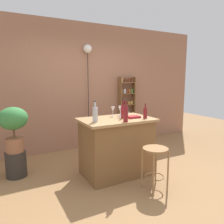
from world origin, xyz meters
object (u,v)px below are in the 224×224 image
(bottle_vinegar, at_px, (123,111))
(wine_glass_left, at_px, (121,110))
(bar_stool, at_px, (155,158))
(plant_stool, at_px, (16,164))
(potted_plant, at_px, (13,124))
(bottle_wine_red, at_px, (95,114))
(wine_glass_right, at_px, (113,109))
(bottle_spirits_clear, at_px, (145,113))
(bottle_olive_oil, at_px, (126,113))
(spice_shelf, at_px, (127,108))
(cookbook, at_px, (133,117))
(wine_glass_center, at_px, (120,108))
(pendant_globe_light, at_px, (88,51))

(bottle_vinegar, relative_size, wine_glass_left, 1.90)
(bar_stool, height_order, plant_stool, bar_stool)
(bottle_vinegar, distance_m, wine_glass_left, 0.12)
(potted_plant, height_order, bottle_wine_red, bottle_wine_red)
(bottle_vinegar, distance_m, wine_glass_right, 0.25)
(bottle_spirits_clear, bearing_deg, plant_stool, 155.23)
(potted_plant, bearing_deg, bottle_olive_oil, -33.59)
(spice_shelf, distance_m, cookbook, 1.81)
(wine_glass_right, bearing_deg, bar_stool, -80.24)
(bar_stool, relative_size, wine_glass_right, 3.80)
(plant_stool, bearing_deg, wine_glass_right, -16.51)
(wine_glass_left, relative_size, wine_glass_right, 1.00)
(bar_stool, height_order, bottle_spirits_clear, bottle_spirits_clear)
(plant_stool, height_order, wine_glass_right, wine_glass_right)
(plant_stool, relative_size, bottle_wine_red, 1.31)
(spice_shelf, bearing_deg, cookbook, -118.83)
(bottle_wine_red, bearing_deg, wine_glass_center, 28.75)
(potted_plant, height_order, bottle_vinegar, bottle_vinegar)
(bottle_wine_red, distance_m, pendant_globe_light, 2.05)
(cookbook, bearing_deg, bottle_olive_oil, -138.51)
(bottle_spirits_clear, bearing_deg, wine_glass_center, 112.98)
(plant_stool, bearing_deg, cookbook, -23.48)
(spice_shelf, distance_m, potted_plant, 2.76)
(potted_plant, bearing_deg, bottle_spirits_clear, -24.77)
(bottle_spirits_clear, distance_m, pendant_globe_light, 2.10)
(bottle_vinegar, height_order, cookbook, bottle_vinegar)
(plant_stool, xyz_separation_m, wine_glass_right, (1.55, -0.46, 0.85))
(bottle_spirits_clear, xyz_separation_m, bottle_wine_red, (-0.84, 0.11, 0.03))
(cookbook, bearing_deg, bar_stool, -90.35)
(bottle_olive_oil, relative_size, bottle_vinegar, 1.08)
(plant_stool, distance_m, potted_plant, 0.67)
(bottle_spirits_clear, xyz_separation_m, bottle_vinegar, (-0.32, 0.18, 0.03))
(bottle_wine_red, bearing_deg, spice_shelf, 45.54)
(wine_glass_center, xyz_separation_m, cookbook, (0.04, -0.35, -0.10))
(bottle_olive_oil, distance_m, cookbook, 0.37)
(wine_glass_right, relative_size, cookbook, 0.78)
(spice_shelf, relative_size, bottle_olive_oil, 4.82)
(bar_stool, xyz_separation_m, potted_plant, (-1.71, 1.41, 0.41))
(wine_glass_left, xyz_separation_m, pendant_globe_light, (0.01, 1.45, 1.11))
(plant_stool, bearing_deg, pendant_globe_light, 27.56)
(bottle_olive_oil, xyz_separation_m, wine_glass_right, (0.07, 0.52, -0.01))
(wine_glass_left, relative_size, cookbook, 0.78)
(bottle_olive_oil, bearing_deg, cookbook, 37.35)
(bottle_wine_red, relative_size, bottle_vinegar, 1.02)
(bar_stool, xyz_separation_m, wine_glass_center, (0.01, 0.99, 0.59))
(potted_plant, xyz_separation_m, bottle_spirits_clear, (1.92, -0.89, 0.16))
(wine_glass_right, height_order, pendant_globe_light, pendant_globe_light)
(wine_glass_right, bearing_deg, pendant_globe_light, 86.33)
(potted_plant, bearing_deg, wine_glass_center, -13.67)
(bottle_spirits_clear, xyz_separation_m, cookbook, (-0.15, 0.12, -0.07))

